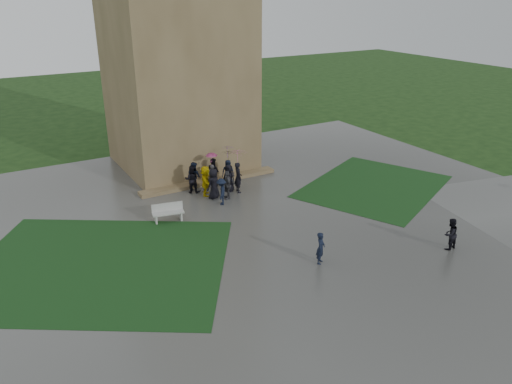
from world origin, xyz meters
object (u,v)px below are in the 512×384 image
bench (168,212)px  pedestrian_near (450,234)px  pedestrian_mid (321,248)px  tower (175,28)px

bench → pedestrian_near: (10.25, -9.45, 0.28)m
bench → pedestrian_mid: 8.60m
tower → bench: tower is taller
tower → pedestrian_near: 20.43m
bench → tower: bearing=73.8°
pedestrian_mid → pedestrian_near: (5.98, -1.99, 0.03)m
tower → pedestrian_near: size_ratio=11.70×
tower → bench: bearing=-117.0°
pedestrian_near → bench: bearing=-46.9°
tower → bench: size_ratio=10.62×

